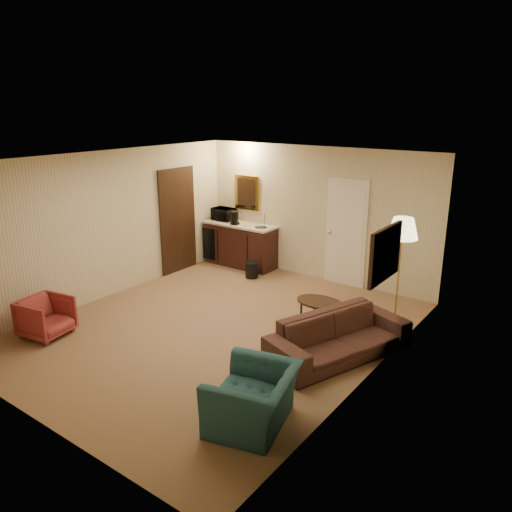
# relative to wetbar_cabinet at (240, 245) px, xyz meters

# --- Properties ---
(ground) EXTENTS (6.00, 6.00, 0.00)m
(ground) POSITION_rel_wetbar_cabinet_xyz_m (1.65, -2.72, -0.46)
(ground) COLOR #8A6746
(ground) RESTS_ON ground
(room_walls) EXTENTS (5.02, 6.01, 2.61)m
(room_walls) POSITION_rel_wetbar_cabinet_xyz_m (1.55, -1.95, 1.26)
(room_walls) COLOR beige
(room_walls) RESTS_ON ground
(wetbar_cabinet) EXTENTS (1.64, 0.58, 0.92)m
(wetbar_cabinet) POSITION_rel_wetbar_cabinet_xyz_m (0.00, 0.00, 0.00)
(wetbar_cabinet) COLOR #321410
(wetbar_cabinet) RESTS_ON ground
(sofa) EXTENTS (1.28, 2.14, 0.81)m
(sofa) POSITION_rel_wetbar_cabinet_xyz_m (3.60, -2.44, -0.06)
(sofa) COLOR black
(sofa) RESTS_ON ground
(teal_armchair) EXTENTS (0.86, 1.11, 0.85)m
(teal_armchair) POSITION_rel_wetbar_cabinet_xyz_m (3.55, -4.36, -0.03)
(teal_armchair) COLOR #1D454A
(teal_armchair) RESTS_ON ground
(rose_chair_near) EXTENTS (0.71, 0.74, 0.66)m
(rose_chair_near) POSITION_rel_wetbar_cabinet_xyz_m (-0.25, -4.43, -0.13)
(rose_chair_near) COLOR #9B3432
(rose_chair_near) RESTS_ON ground
(coffee_table) EXTENTS (0.86, 0.68, 0.44)m
(coffee_table) POSITION_rel_wetbar_cabinet_xyz_m (2.91, -1.75, -0.24)
(coffee_table) COLOR black
(coffee_table) RESTS_ON ground
(floor_lamp) EXTENTS (0.59, 0.59, 1.75)m
(floor_lamp) POSITION_rel_wetbar_cabinet_xyz_m (3.85, -0.98, 0.41)
(floor_lamp) COLOR #B8883D
(floor_lamp) RESTS_ON ground
(waste_bin) EXTENTS (0.33, 0.33, 0.32)m
(waste_bin) POSITION_rel_wetbar_cabinet_xyz_m (0.69, -0.51, -0.30)
(waste_bin) COLOR black
(waste_bin) RESTS_ON ground
(microwave) EXTENTS (0.49, 0.27, 0.33)m
(microwave) POSITION_rel_wetbar_cabinet_xyz_m (-0.50, 0.06, 0.62)
(microwave) COLOR black
(microwave) RESTS_ON wetbar_cabinet
(coffee_maker) EXTENTS (0.18, 0.18, 0.28)m
(coffee_maker) POSITION_rel_wetbar_cabinet_xyz_m (-0.04, -0.12, 0.60)
(coffee_maker) COLOR black
(coffee_maker) RESTS_ON wetbar_cabinet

